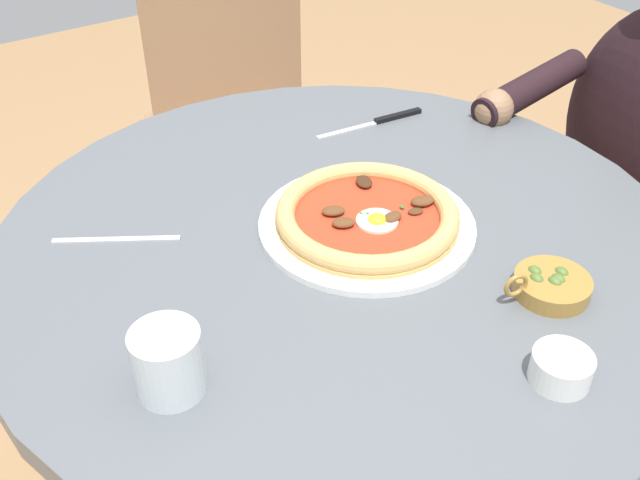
{
  "coord_description": "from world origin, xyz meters",
  "views": [
    {
      "loc": [
        -0.68,
        0.5,
        1.37
      ],
      "look_at": [
        0.01,
        0.03,
        0.75
      ],
      "focal_mm": 41.86,
      "sensor_mm": 36.0,
      "label": 1
    }
  ],
  "objects_px": {
    "pizza_on_plate": "(367,218)",
    "olive_pan": "(551,285)",
    "water_glass": "(168,366)",
    "diner_person": "(631,219)",
    "fork_utensil": "(116,240)",
    "ramekin_capers": "(561,367)",
    "cafe_chair_spare_near": "(236,111)",
    "dining_table": "(339,325)",
    "steak_knife": "(385,119)"
  },
  "relations": [
    {
      "from": "olive_pan",
      "to": "fork_utensil",
      "type": "relative_size",
      "value": 0.78
    },
    {
      "from": "ramekin_capers",
      "to": "steak_knife",
      "type": "bearing_deg",
      "value": -20.32
    },
    {
      "from": "ramekin_capers",
      "to": "fork_utensil",
      "type": "bearing_deg",
      "value": 30.67
    },
    {
      "from": "water_glass",
      "to": "pizza_on_plate",
      "type": "bearing_deg",
      "value": -71.3
    },
    {
      "from": "fork_utensil",
      "to": "dining_table",
      "type": "bearing_deg",
      "value": -121.81
    },
    {
      "from": "pizza_on_plate",
      "to": "steak_knife",
      "type": "relative_size",
      "value": 1.47
    },
    {
      "from": "steak_knife",
      "to": "fork_utensil",
      "type": "relative_size",
      "value": 1.34
    },
    {
      "from": "diner_person",
      "to": "cafe_chair_spare_near",
      "type": "height_order",
      "value": "diner_person"
    },
    {
      "from": "pizza_on_plate",
      "to": "ramekin_capers",
      "type": "height_order",
      "value": "pizza_on_plate"
    },
    {
      "from": "pizza_on_plate",
      "to": "water_glass",
      "type": "bearing_deg",
      "value": 108.7
    },
    {
      "from": "dining_table",
      "to": "diner_person",
      "type": "bearing_deg",
      "value": -90.32
    },
    {
      "from": "dining_table",
      "to": "cafe_chair_spare_near",
      "type": "bearing_deg",
      "value": -18.13
    },
    {
      "from": "water_glass",
      "to": "cafe_chair_spare_near",
      "type": "relative_size",
      "value": 0.09
    },
    {
      "from": "olive_pan",
      "to": "ramekin_capers",
      "type": "bearing_deg",
      "value": 135.96
    },
    {
      "from": "fork_utensil",
      "to": "steak_knife",
      "type": "bearing_deg",
      "value": -82.41
    },
    {
      "from": "diner_person",
      "to": "olive_pan",
      "type": "bearing_deg",
      "value": 112.7
    },
    {
      "from": "olive_pan",
      "to": "diner_person",
      "type": "xyz_separation_m",
      "value": [
        0.24,
        -0.59,
        -0.27
      ]
    },
    {
      "from": "ramekin_capers",
      "to": "olive_pan",
      "type": "xyz_separation_m",
      "value": [
        0.11,
        -0.1,
        -0.01
      ]
    },
    {
      "from": "water_glass",
      "to": "diner_person",
      "type": "relative_size",
      "value": 0.07
    },
    {
      "from": "water_glass",
      "to": "steak_knife",
      "type": "bearing_deg",
      "value": -58.01
    },
    {
      "from": "water_glass",
      "to": "fork_utensil",
      "type": "height_order",
      "value": "water_glass"
    },
    {
      "from": "olive_pan",
      "to": "steak_knife",
      "type": "bearing_deg",
      "value": -13.36
    },
    {
      "from": "dining_table",
      "to": "ramekin_capers",
      "type": "xyz_separation_m",
      "value": [
        -0.36,
        -0.04,
        0.19
      ]
    },
    {
      "from": "pizza_on_plate",
      "to": "olive_pan",
      "type": "bearing_deg",
      "value": -156.39
    },
    {
      "from": "ramekin_capers",
      "to": "cafe_chair_spare_near",
      "type": "relative_size",
      "value": 0.08
    },
    {
      "from": "pizza_on_plate",
      "to": "diner_person",
      "type": "height_order",
      "value": "diner_person"
    },
    {
      "from": "dining_table",
      "to": "pizza_on_plate",
      "type": "bearing_deg",
      "value": -98.04
    },
    {
      "from": "water_glass",
      "to": "fork_utensil",
      "type": "bearing_deg",
      "value": -10.03
    },
    {
      "from": "dining_table",
      "to": "steak_knife",
      "type": "distance_m",
      "value": 0.39
    },
    {
      "from": "pizza_on_plate",
      "to": "diner_person",
      "type": "xyz_separation_m",
      "value": [
        0.0,
        -0.69,
        -0.28
      ]
    },
    {
      "from": "dining_table",
      "to": "water_glass",
      "type": "height_order",
      "value": "water_glass"
    },
    {
      "from": "olive_pan",
      "to": "fork_utensil",
      "type": "height_order",
      "value": "olive_pan"
    },
    {
      "from": "ramekin_capers",
      "to": "olive_pan",
      "type": "bearing_deg",
      "value": -44.04
    },
    {
      "from": "water_glass",
      "to": "steak_knife",
      "type": "height_order",
      "value": "water_glass"
    },
    {
      "from": "fork_utensil",
      "to": "diner_person",
      "type": "height_order",
      "value": "diner_person"
    },
    {
      "from": "steak_knife",
      "to": "olive_pan",
      "type": "relative_size",
      "value": 1.72
    },
    {
      "from": "olive_pan",
      "to": "water_glass",
      "type": "bearing_deg",
      "value": 75.32
    },
    {
      "from": "water_glass",
      "to": "diner_person",
      "type": "distance_m",
      "value": 1.1
    },
    {
      "from": "cafe_chair_spare_near",
      "to": "steak_knife",
      "type": "bearing_deg",
      "value": 179.36
    },
    {
      "from": "dining_table",
      "to": "fork_utensil",
      "type": "height_order",
      "value": "fork_utensil"
    },
    {
      "from": "dining_table",
      "to": "steak_knife",
      "type": "height_order",
      "value": "steak_knife"
    },
    {
      "from": "steak_knife",
      "to": "ramekin_capers",
      "type": "height_order",
      "value": "ramekin_capers"
    },
    {
      "from": "diner_person",
      "to": "cafe_chair_spare_near",
      "type": "xyz_separation_m",
      "value": [
        0.83,
        0.46,
        0.03
      ]
    },
    {
      "from": "dining_table",
      "to": "diner_person",
      "type": "relative_size",
      "value": 0.89
    },
    {
      "from": "ramekin_capers",
      "to": "cafe_chair_spare_near",
      "type": "height_order",
      "value": "cafe_chair_spare_near"
    },
    {
      "from": "steak_knife",
      "to": "diner_person",
      "type": "relative_size",
      "value": 0.19
    },
    {
      "from": "pizza_on_plate",
      "to": "olive_pan",
      "type": "xyz_separation_m",
      "value": [
        -0.24,
        -0.11,
        -0.0
      ]
    },
    {
      "from": "water_glass",
      "to": "diner_person",
      "type": "bearing_deg",
      "value": -83.31
    },
    {
      "from": "fork_utensil",
      "to": "cafe_chair_spare_near",
      "type": "bearing_deg",
      "value": -39.07
    },
    {
      "from": "water_glass",
      "to": "diner_person",
      "type": "height_order",
      "value": "diner_person"
    }
  ]
}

